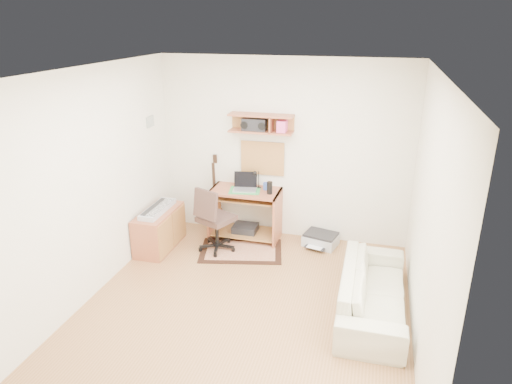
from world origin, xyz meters
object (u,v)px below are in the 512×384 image
(desk, at_px, (245,214))
(cabinet, at_px, (159,229))
(task_chair, at_px, (216,218))
(printer, at_px, (321,239))
(sofa, at_px, (374,284))

(desk, bearing_deg, cabinet, -150.77)
(desk, distance_m, task_chair, 0.56)
(cabinet, xyz_separation_m, printer, (2.20, 0.65, -0.19))
(desk, relative_size, task_chair, 1.05)
(printer, bearing_deg, sofa, -48.68)
(desk, xyz_separation_m, cabinet, (-1.09, -0.61, -0.10))
(task_chair, bearing_deg, desk, 83.07)
(desk, height_order, printer, desk)
(cabinet, bearing_deg, printer, 16.48)
(sofa, bearing_deg, task_chair, 66.22)
(printer, xyz_separation_m, sofa, (0.76, -1.46, 0.26))
(task_chair, bearing_deg, printer, 43.74)
(printer, height_order, sofa, sofa)
(task_chair, height_order, cabinet, task_chair)
(cabinet, height_order, sofa, sofa)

